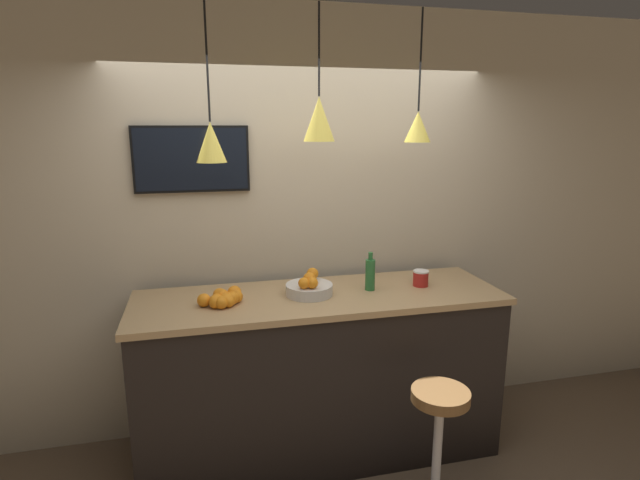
{
  "coord_description": "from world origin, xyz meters",
  "views": [
    {
      "loc": [
        -0.7,
        -2.25,
        2.13
      ],
      "look_at": [
        0.0,
        0.62,
        1.45
      ],
      "focal_mm": 28.0,
      "sensor_mm": 36.0,
      "label": 1
    }
  ],
  "objects_px": {
    "spread_jar": "(421,278)",
    "mounted_tv": "(192,159)",
    "bar_stool": "(438,443)",
    "juice_bottle": "(370,274)",
    "fruit_bowl": "(309,287)"
  },
  "relations": [
    {
      "from": "juice_bottle",
      "to": "spread_jar",
      "type": "bearing_deg",
      "value": -0.0
    },
    {
      "from": "bar_stool",
      "to": "fruit_bowl",
      "type": "bearing_deg",
      "value": 128.49
    },
    {
      "from": "bar_stool",
      "to": "juice_bottle",
      "type": "distance_m",
      "value": 1.05
    },
    {
      "from": "mounted_tv",
      "to": "juice_bottle",
      "type": "bearing_deg",
      "value": -20.73
    },
    {
      "from": "fruit_bowl",
      "to": "bar_stool",
      "type": "bearing_deg",
      "value": -51.51
    },
    {
      "from": "fruit_bowl",
      "to": "mounted_tv",
      "type": "xyz_separation_m",
      "value": [
        -0.67,
        0.41,
        0.77
      ]
    },
    {
      "from": "fruit_bowl",
      "to": "mounted_tv",
      "type": "distance_m",
      "value": 1.1
    },
    {
      "from": "bar_stool",
      "to": "spread_jar",
      "type": "height_order",
      "value": "spread_jar"
    },
    {
      "from": "bar_stool",
      "to": "spread_jar",
      "type": "xyz_separation_m",
      "value": [
        0.19,
        0.71,
        0.71
      ]
    },
    {
      "from": "spread_jar",
      "to": "mounted_tv",
      "type": "distance_m",
      "value": 1.67
    },
    {
      "from": "bar_stool",
      "to": "mounted_tv",
      "type": "xyz_separation_m",
      "value": [
        -1.23,
        1.11,
        1.48
      ]
    },
    {
      "from": "juice_bottle",
      "to": "bar_stool",
      "type": "bearing_deg",
      "value": -77.17
    },
    {
      "from": "spread_jar",
      "to": "juice_bottle",
      "type": "bearing_deg",
      "value": 180.0
    },
    {
      "from": "bar_stool",
      "to": "mounted_tv",
      "type": "relative_size",
      "value": 1.04
    },
    {
      "from": "juice_bottle",
      "to": "mounted_tv",
      "type": "relative_size",
      "value": 0.35
    }
  ]
}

